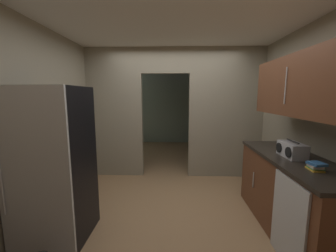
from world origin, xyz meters
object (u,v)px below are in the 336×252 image
dishwasher (288,222)px  boombox (292,150)px  book_stack (316,166)px  refrigerator (53,165)px

dishwasher → boombox: bearing=62.2°
boombox → book_stack: size_ratio=2.08×
refrigerator → book_stack: (2.74, -0.23, 0.10)m
dishwasher → book_stack: (0.27, 0.09, 0.54)m
refrigerator → dishwasher: size_ratio=2.01×
boombox → book_stack: (-0.01, -0.44, -0.04)m
book_stack → refrigerator: bearing=175.2°
refrigerator → book_stack: refrigerator is taller
dishwasher → refrigerator: bearing=172.6°
refrigerator → boombox: 2.76m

